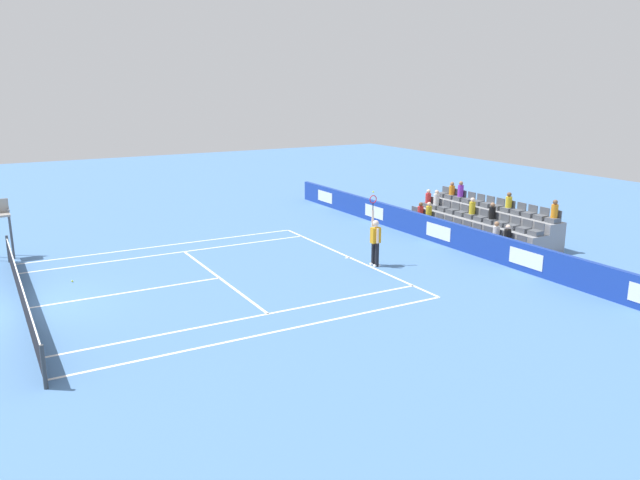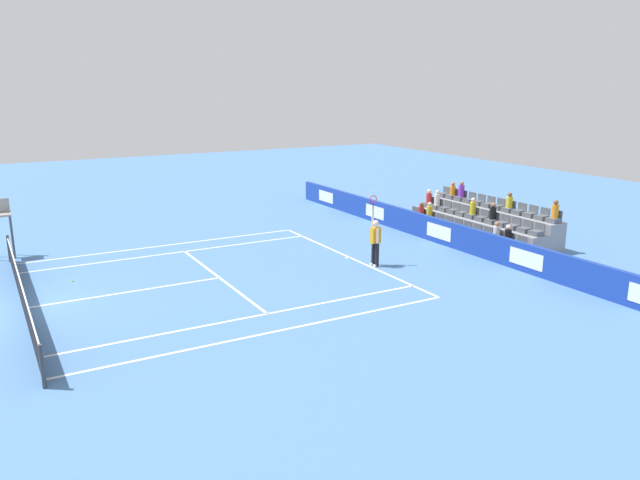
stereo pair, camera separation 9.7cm
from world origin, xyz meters
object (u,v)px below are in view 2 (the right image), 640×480
object	(u,v)px
tennis_net	(21,293)
tennis_player	(375,241)
loose_tennis_ball	(73,281)
umpire_chair	(2,220)

from	to	relation	value
tennis_net	tennis_player	size ratio (longest dim) A/B	4.19
tennis_net	tennis_player	bearing A→B (deg)	-96.81
tennis_net	loose_tennis_ball	bearing A→B (deg)	-39.62
tennis_player	umpire_chair	distance (m)	14.73
tennis_net	loose_tennis_ball	distance (m)	2.76
loose_tennis_ball	tennis_net	bearing A→B (deg)	140.38
umpire_chair	loose_tennis_ball	xyz separation A→B (m)	(-4.66, -1.84, -1.49)
umpire_chair	loose_tennis_ball	distance (m)	5.23
tennis_player	umpire_chair	size ratio (longest dim) A/B	1.22
loose_tennis_ball	umpire_chair	bearing A→B (deg)	21.52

